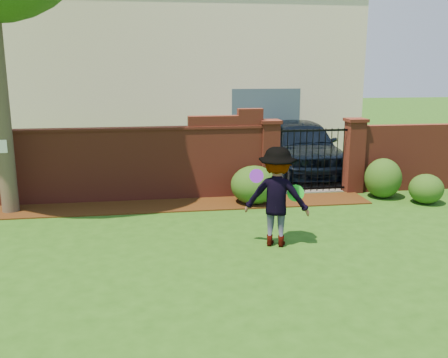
{
  "coord_description": "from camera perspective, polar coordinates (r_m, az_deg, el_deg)",
  "views": [
    {
      "loc": [
        -0.53,
        -7.68,
        3.16
      ],
      "look_at": [
        0.87,
        1.4,
        1.05
      ],
      "focal_mm": 39.61,
      "sensor_mm": 36.0,
      "label": 1
    }
  ],
  "objects": [
    {
      "name": "brick_wall",
      "position": [
        11.99,
        -15.67,
        1.71
      ],
      "size": [
        8.7,
        0.31,
        2.16
      ],
      "color": "maroon",
      "rests_on": "ground"
    },
    {
      "name": "house",
      "position": [
        19.74,
        -4.38,
        12.9
      ],
      "size": [
        12.4,
        6.4,
        6.3
      ],
      "color": "beige",
      "rests_on": "ground"
    },
    {
      "name": "paper_notice",
      "position": [
        11.44,
        -24.24,
        3.44
      ],
      "size": [
        0.2,
        0.01,
        0.28
      ],
      "primitive_type": "cube",
      "color": "white",
      "rests_on": "tree"
    },
    {
      "name": "frisbee_purple",
      "position": [
        8.47,
        3.77,
        0.36
      ],
      "size": [
        0.25,
        0.1,
        0.24
      ],
      "primitive_type": "cylinder",
      "rotation": [
        1.36,
        0.0,
        -0.1
      ],
      "color": "purple",
      "rests_on": "man"
    },
    {
      "name": "shrub_left",
      "position": [
        11.53,
        3.51,
        -0.69
      ],
      "size": [
        1.1,
        1.1,
        0.9
      ],
      "primitive_type": "ellipsoid",
      "color": "#194414",
      "rests_on": "ground"
    },
    {
      "name": "frisbee_green",
      "position": [
        8.76,
        8.26,
        -1.62
      ],
      "size": [
        0.31,
        0.14,
        0.3
      ],
      "primitive_type": "cylinder",
      "rotation": [
        1.43,
        0.0,
        -0.23
      ],
      "color": "#1CD226",
      "rests_on": "man"
    },
    {
      "name": "man",
      "position": [
        8.78,
        6.05,
        -2.11
      ],
      "size": [
        1.32,
        1.03,
        1.79
      ],
      "primitive_type": "imported",
      "rotation": [
        0.0,
        0.0,
        2.78
      ],
      "color": "gray",
      "rests_on": "ground"
    },
    {
      "name": "ground",
      "position": [
        8.33,
        -4.49,
        -9.45
      ],
      "size": [
        80.0,
        80.0,
        0.01
      ],
      "primitive_type": "cube",
      "color": "#214E13",
      "rests_on": "ground"
    },
    {
      "name": "shrub_middle",
      "position": [
        12.65,
        17.88,
        0.09
      ],
      "size": [
        0.88,
        0.88,
        0.97
      ],
      "primitive_type": "ellipsoid",
      "color": "#194414",
      "rests_on": "ground"
    },
    {
      "name": "pillar_left",
      "position": [
        12.25,
        5.26,
        2.51
      ],
      "size": [
        0.5,
        0.5,
        1.88
      ],
      "color": "maroon",
      "rests_on": "ground"
    },
    {
      "name": "shrub_right",
      "position": [
        12.49,
        22.3,
        -1.06
      ],
      "size": [
        0.79,
        0.79,
        0.7
      ],
      "primitive_type": "ellipsoid",
      "color": "#194414",
      "rests_on": "ground"
    },
    {
      "name": "brick_wall_return",
      "position": [
        13.88,
        22.35,
        2.37
      ],
      "size": [
        4.0,
        0.25,
        1.7
      ],
      "primitive_type": "cube",
      "color": "maroon",
      "rests_on": "ground"
    },
    {
      "name": "mulch_bed",
      "position": [
        11.47,
        -10.51,
        -3.21
      ],
      "size": [
        11.1,
        1.08,
        0.03
      ],
      "primitive_type": "cube",
      "color": "#321A09",
      "rests_on": "ground"
    },
    {
      "name": "driveway",
      "position": [
        16.5,
        5.58,
        1.84
      ],
      "size": [
        3.2,
        8.0,
        0.01
      ],
      "primitive_type": "cube",
      "color": "slate",
      "rests_on": "ground"
    },
    {
      "name": "iron_gate",
      "position": [
        12.57,
        10.13,
        2.16
      ],
      "size": [
        1.78,
        0.03,
        1.6
      ],
      "color": "black",
      "rests_on": "ground"
    },
    {
      "name": "car",
      "position": [
        14.91,
        9.11,
        3.68
      ],
      "size": [
        2.11,
        4.81,
        1.61
      ],
      "primitive_type": "imported",
      "rotation": [
        0.0,
        0.0,
        -0.04
      ],
      "color": "black",
      "rests_on": "ground"
    },
    {
      "name": "pillar_right",
      "position": [
        12.95,
        14.77,
        2.7
      ],
      "size": [
        0.5,
        0.5,
        1.88
      ],
      "color": "maroon",
      "rests_on": "ground"
    }
  ]
}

